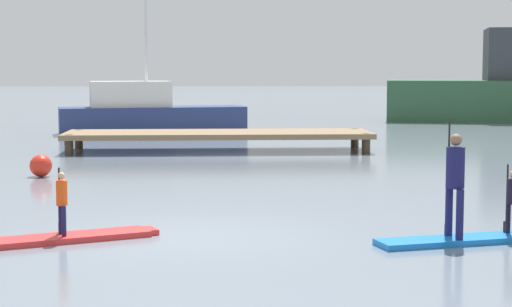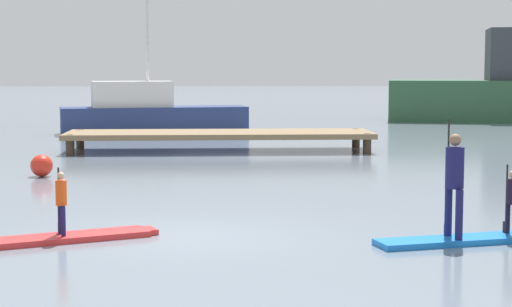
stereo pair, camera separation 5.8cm
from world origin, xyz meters
The scene contains 9 objects.
ground_plane centered at (0.00, 0.00, 0.00)m, with size 240.00×240.00×0.00m, color slate.
paddleboard_near centered at (-2.14, -0.40, 0.05)m, with size 3.17×1.79×0.10m.
paddler_child_solo centered at (-2.14, -0.39, 0.69)m, with size 0.24×0.36×1.11m.
paddleboard_far centered at (4.57, -0.90, 0.05)m, with size 3.27×1.29×0.10m.
paddler_adult centered at (4.28, -0.96, 1.08)m, with size 0.36×0.52×1.93m.
paddler_child_front centered at (5.32, -0.71, 0.70)m, with size 0.23×0.38×1.15m.
fishing_boat_green_midground centered at (-2.31, 23.38, 0.85)m, with size 8.25×3.49×7.39m.
floating_dock centered at (0.65, 15.01, 0.58)m, with size 10.40×2.83×0.68m.
mooring_buoy_near centered at (-4.11, 8.28, 0.29)m, with size 0.59×0.59×0.59m, color red.
Camera 1 is at (0.26, -14.79, 2.87)m, focal length 61.24 mm.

